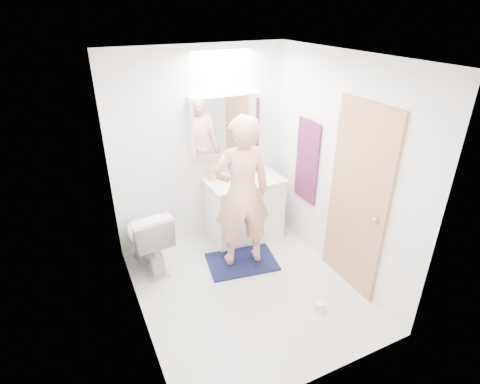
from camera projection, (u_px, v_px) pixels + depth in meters
floor at (246, 288)px, 4.13m from camera, size 2.50×2.50×0.00m
ceiling at (248, 56)px, 3.05m from camera, size 2.50×2.50×0.00m
wall_back at (201, 149)px, 4.60m from camera, size 2.50×0.00×2.50m
wall_front at (328, 262)px, 2.58m from camera, size 2.50×0.00×2.50m
wall_left at (129, 215)px, 3.17m from camera, size 0.00×2.50×2.50m
wall_right at (339, 170)px, 4.02m from camera, size 0.00×2.50×2.50m
vanity_cabinet at (244, 209)px, 4.91m from camera, size 0.90×0.55×0.78m
countertop at (244, 181)px, 4.72m from camera, size 0.95×0.58×0.04m
sink_basin at (243, 177)px, 4.73m from camera, size 0.36×0.36×0.03m
faucet at (237, 167)px, 4.86m from camera, size 0.02×0.02×0.16m
medicine_cabinet at (225, 123)px, 4.52m from camera, size 0.88×0.14×0.70m
mirror_panel at (228, 125)px, 4.46m from camera, size 0.84×0.01×0.66m
toilet at (147, 237)px, 4.31m from camera, size 0.52×0.82×0.79m
bath_rug at (242, 262)px, 4.53m from camera, size 0.88×0.67×0.02m
person at (242, 193)px, 4.12m from camera, size 0.70×0.52×1.76m
door at (358, 201)px, 3.82m from camera, size 0.04×0.80×2.00m
door_knob at (375, 220)px, 3.58m from camera, size 0.06×0.06×0.06m
towel at (307, 161)px, 4.50m from camera, size 0.02×0.42×1.00m
towel_hook at (310, 119)px, 4.26m from camera, size 0.07×0.02×0.02m
soap_bottle_a at (213, 171)px, 4.65m from camera, size 0.09×0.09×0.23m
soap_bottle_b at (226, 169)px, 4.75m from camera, size 0.12×0.12×0.19m
toothbrush_cup at (256, 168)px, 4.92m from camera, size 0.11×0.11×0.09m
toilet_paper_roll at (320, 306)px, 3.81m from camera, size 0.11×0.11×0.10m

